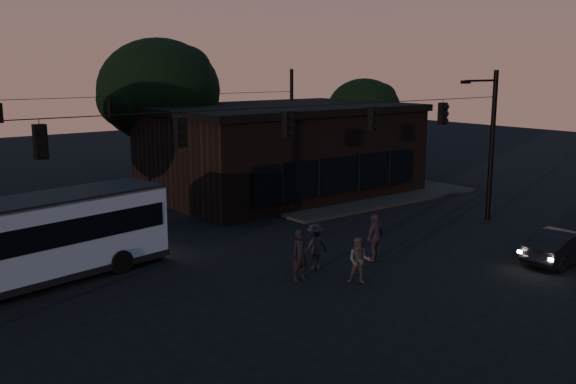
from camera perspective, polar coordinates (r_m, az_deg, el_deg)
ground at (r=22.13m, az=6.53°, el=-9.22°), size 120.00×120.00×0.00m
sidewalk_far_right at (r=39.90m, az=4.59°, el=0.09°), size 14.00×10.00×0.15m
building at (r=39.04m, az=-0.57°, el=3.80°), size 15.40×10.41×5.40m
tree_behind at (r=41.16m, az=-11.41°, el=8.82°), size 7.60×7.60×9.43m
tree_right at (r=46.32m, az=6.76°, el=7.26°), size 5.20×5.20×6.86m
signal_rig_near at (r=23.96m, az=-0.00°, el=3.40°), size 26.24×0.30×7.50m
signal_rig_far at (r=37.78m, az=-15.32°, el=5.45°), size 26.24×0.30×7.50m
bus at (r=24.19m, az=-22.85°, el=-3.95°), size 11.31×4.40×3.11m
car at (r=27.75m, az=23.42°, el=-4.42°), size 4.13×1.53×1.35m
pedestrian_a at (r=23.30m, az=1.10°, el=-5.65°), size 0.73×0.52×1.89m
pedestrian_b at (r=23.15m, az=6.35°, el=-6.08°), size 1.03×1.04×1.70m
pedestrian_c at (r=25.86m, az=7.73°, el=-4.02°), size 1.20×0.72×1.92m
pedestrian_d at (r=24.61m, az=2.41°, el=-4.87°), size 1.21×0.78×1.78m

